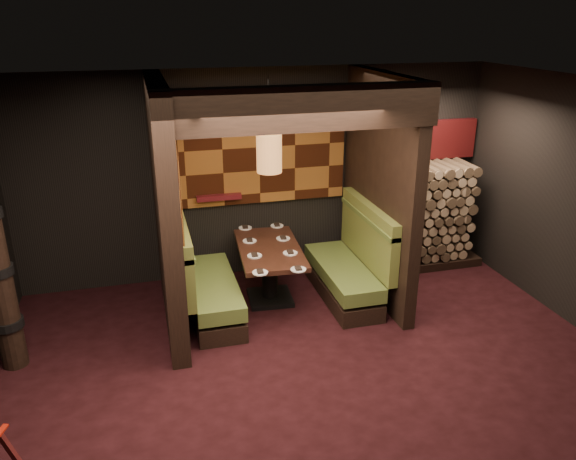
# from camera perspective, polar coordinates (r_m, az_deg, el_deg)

# --- Properties ---
(floor) EXTENTS (6.50, 5.50, 0.02)m
(floor) POSITION_cam_1_polar(r_m,az_deg,el_deg) (5.93, 3.38, -14.99)
(floor) COLOR black
(floor) RESTS_ON ground
(ceiling) EXTENTS (6.50, 5.50, 0.02)m
(ceiling) POSITION_cam_1_polar(r_m,az_deg,el_deg) (4.83, 4.13, 13.66)
(ceiling) COLOR black
(ceiling) RESTS_ON ground
(wall_back) EXTENTS (6.50, 0.02, 2.85)m
(wall_back) POSITION_cam_1_polar(r_m,az_deg,el_deg) (7.74, -2.83, 5.68)
(wall_back) COLOR black
(wall_back) RESTS_ON ground
(partition_left) EXTENTS (0.20, 2.20, 2.85)m
(partition_left) POSITION_cam_1_polar(r_m,az_deg,el_deg) (6.52, -12.36, 2.21)
(partition_left) COLOR black
(partition_left) RESTS_ON floor
(partition_right) EXTENTS (0.15, 2.10, 2.85)m
(partition_right) POSITION_cam_1_polar(r_m,az_deg,el_deg) (7.16, 9.27, 4.15)
(partition_right) COLOR black
(partition_right) RESTS_ON floor
(header_beam) EXTENTS (2.85, 0.18, 0.44)m
(header_beam) POSITION_cam_1_polar(r_m,az_deg,el_deg) (5.52, 1.40, 12.22)
(header_beam) COLOR black
(header_beam) RESTS_ON partition_left
(tapa_back_panel) EXTENTS (2.40, 0.06, 1.55)m
(tapa_back_panel) POSITION_cam_1_polar(r_m,az_deg,el_deg) (7.59, -2.98, 8.44)
(tapa_back_panel) COLOR #9D5C24
(tapa_back_panel) RESTS_ON wall_back
(tapa_side_panel) EXTENTS (0.04, 1.85, 1.45)m
(tapa_side_panel) POSITION_cam_1_polar(r_m,az_deg,el_deg) (6.57, -11.70, 6.29)
(tapa_side_panel) COLOR #9D5C24
(tapa_side_panel) RESTS_ON partition_left
(lacquer_shelf) EXTENTS (0.60, 0.12, 0.07)m
(lacquer_shelf) POSITION_cam_1_polar(r_m,az_deg,el_deg) (7.60, -7.04, 3.33)
(lacquer_shelf) COLOR #5C141A
(lacquer_shelf) RESTS_ON wall_back
(booth_bench_left) EXTENTS (0.68, 1.60, 1.14)m
(booth_bench_left) POSITION_cam_1_polar(r_m,az_deg,el_deg) (6.93, -8.49, -5.53)
(booth_bench_left) COLOR black
(booth_bench_left) RESTS_ON floor
(booth_bench_right) EXTENTS (0.68, 1.60, 1.14)m
(booth_bench_right) POSITION_cam_1_polar(r_m,az_deg,el_deg) (7.35, 6.33, -3.82)
(booth_bench_right) COLOR black
(booth_bench_right) RESTS_ON floor
(dining_table) EXTENTS (0.86, 1.46, 0.74)m
(dining_table) POSITION_cam_1_polar(r_m,az_deg,el_deg) (7.15, -1.88, -3.50)
(dining_table) COLOR black
(dining_table) RESTS_ON floor
(place_settings) EXTENTS (0.73, 1.65, 0.03)m
(place_settings) POSITION_cam_1_polar(r_m,az_deg,el_deg) (7.05, -1.90, -1.68)
(place_settings) COLOR white
(place_settings) RESTS_ON dining_table
(pendant_lamp) EXTENTS (0.30, 0.30, 1.12)m
(pendant_lamp) POSITION_cam_1_polar(r_m,az_deg,el_deg) (6.63, -1.93, 7.80)
(pendant_lamp) COLOR #A56934
(pendant_lamp) RESTS_ON ceiling
(firewood_stack) EXTENTS (1.73, 0.70, 1.50)m
(firewood_stack) POSITION_cam_1_polar(r_m,az_deg,el_deg) (8.35, 13.40, 1.42)
(firewood_stack) COLOR black
(firewood_stack) RESTS_ON floor
(mosaic_header) EXTENTS (1.83, 0.10, 0.56)m
(mosaic_header) POSITION_cam_1_polar(r_m,az_deg,el_deg) (8.35, 12.94, 8.84)
(mosaic_header) COLOR maroon
(mosaic_header) RESTS_ON wall_back
(bay_front_post) EXTENTS (0.08, 0.08, 2.85)m
(bay_front_post) POSITION_cam_1_polar(r_m,az_deg,el_deg) (7.42, 9.10, 4.77)
(bay_front_post) COLOR black
(bay_front_post) RESTS_ON floor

